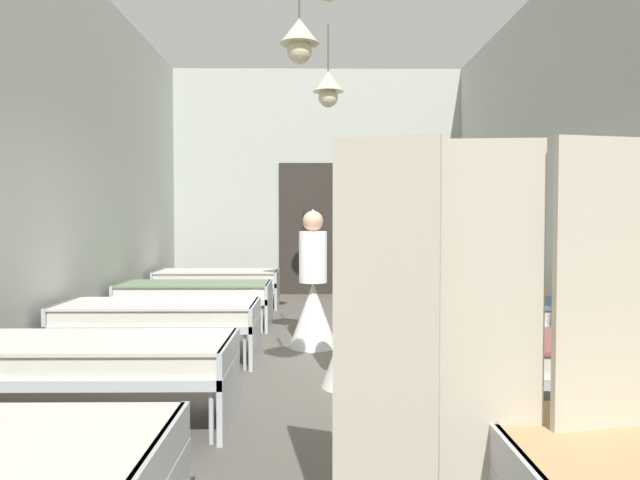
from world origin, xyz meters
TOP-DOWN VIEW (x-y plane):
  - ground_plane at (0.00, 0.00)m, footprint 5.84×10.83m
  - room_shell at (0.00, 1.15)m, footprint 5.64×10.43m
  - bed_left_row_1 at (-1.57, -1.77)m, footprint 1.90×0.84m
  - bed_right_row_1 at (1.57, -1.77)m, footprint 1.90×0.84m
  - bed_left_row_2 at (-1.57, 0.00)m, footprint 1.90×0.84m
  - bed_right_row_2 at (1.57, 0.00)m, footprint 1.90×0.84m
  - bed_left_row_3 at (-1.57, 1.77)m, footprint 1.90×0.84m
  - bed_right_row_3 at (1.57, 1.77)m, footprint 1.90×0.84m
  - bed_left_row_4 at (-1.57, 3.53)m, footprint 1.90×0.84m
  - bed_right_row_4 at (1.57, 3.53)m, footprint 1.90×0.84m
  - nurse_near_aisle at (0.25, -0.89)m, footprint 0.52×0.52m
  - nurse_mid_aisle at (-0.08, 0.60)m, footprint 0.52×0.52m
  - privacy_screen at (0.62, -3.44)m, footprint 1.25×0.19m

SIDE VIEW (x-z plane):
  - ground_plane at x=0.00m, z-range -0.10..0.00m
  - bed_left_row_1 at x=-1.57m, z-range 0.15..0.73m
  - bed_right_row_1 at x=1.57m, z-range 0.15..0.73m
  - bed_left_row_2 at x=-1.57m, z-range 0.15..0.73m
  - bed_right_row_2 at x=1.57m, z-range 0.15..0.73m
  - bed_left_row_3 at x=-1.57m, z-range 0.15..0.73m
  - bed_right_row_3 at x=1.57m, z-range 0.15..0.73m
  - bed_left_row_4 at x=-1.57m, z-range 0.15..0.73m
  - bed_right_row_4 at x=1.57m, z-range 0.15..0.73m
  - nurse_near_aisle at x=0.25m, z-range -0.21..1.27m
  - nurse_mid_aisle at x=-0.08m, z-range -0.21..1.27m
  - privacy_screen at x=0.62m, z-range 0.00..1.70m
  - room_shell at x=0.00m, z-range 0.01..4.12m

